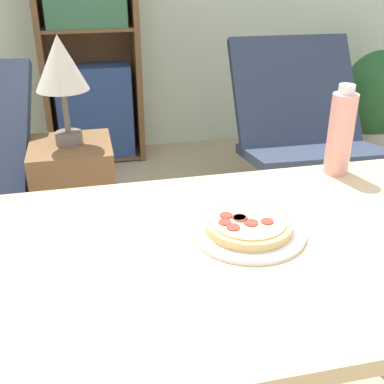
% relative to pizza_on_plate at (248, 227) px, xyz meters
% --- Properties ---
extents(dining_table, '(1.37, 0.71, 0.73)m').
position_rel_pizza_on_plate_xyz_m(dining_table, '(-0.06, -0.04, -0.12)').
color(dining_table, '#D1B27F').
rests_on(dining_table, ground_plane).
extents(pizza_on_plate, '(0.25, 0.25, 0.04)m').
position_rel_pizza_on_plate_xyz_m(pizza_on_plate, '(0.00, 0.00, 0.00)').
color(pizza_on_plate, white).
rests_on(pizza_on_plate, dining_table).
extents(drink_bottle, '(0.07, 0.07, 0.25)m').
position_rel_pizza_on_plate_xyz_m(drink_bottle, '(0.35, 0.26, 0.10)').
color(drink_bottle, pink).
rests_on(drink_bottle, dining_table).
extents(lounge_chair_far, '(0.72, 0.79, 0.88)m').
position_rel_pizza_on_plate_xyz_m(lounge_chair_far, '(0.80, 1.39, -0.46)').
color(lounge_chair_far, black).
rests_on(lounge_chair_far, ground_plane).
extents(bookshelf, '(0.62, 0.30, 1.73)m').
position_rel_pizza_on_plate_xyz_m(bookshelf, '(-0.27, 2.35, 0.04)').
color(bookshelf, brown).
rests_on(bookshelf, ground_plane).
extents(side_table, '(0.34, 0.34, 0.57)m').
position_rel_pizza_on_plate_xyz_m(side_table, '(-0.40, 1.09, -0.46)').
color(side_table, brown).
rests_on(side_table, ground_plane).
extents(table_lamp, '(0.21, 0.21, 0.44)m').
position_rel_pizza_on_plate_xyz_m(table_lamp, '(-0.40, 1.09, 0.14)').
color(table_lamp, '#665B51').
rests_on(table_lamp, side_table).
extents(potted_plant_floor, '(0.52, 0.44, 0.72)m').
position_rel_pizza_on_plate_xyz_m(potted_plant_floor, '(1.64, 2.02, -0.36)').
color(potted_plant_floor, '#BCB2A3').
rests_on(potted_plant_floor, ground_plane).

